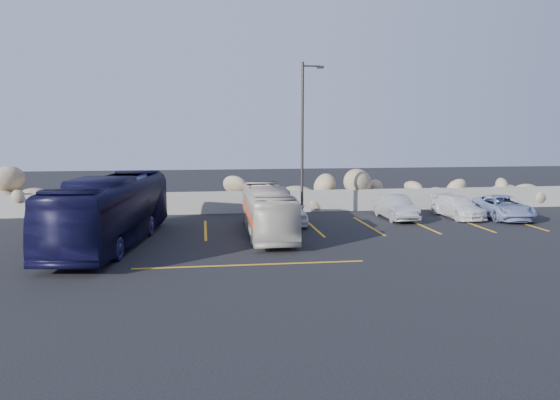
{
  "coord_description": "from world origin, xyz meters",
  "views": [
    {
      "loc": [
        -2.55,
        -18.12,
        4.67
      ],
      "look_at": [
        0.57,
        4.0,
        1.74
      ],
      "focal_mm": 35.0,
      "sensor_mm": 36.0,
      "label": 1
    }
  ],
  "objects": [
    {
      "name": "car_a",
      "position": [
        1.46,
        8.22,
        0.71
      ],
      "size": [
        1.7,
        4.19,
        1.43
      ],
      "primitive_type": "imported",
      "rotation": [
        0.0,
        0.0,
        -0.0
      ],
      "color": "white",
      "rests_on": "ground"
    },
    {
      "name": "tour_coach",
      "position": [
        -6.25,
        4.22,
        1.39
      ],
      "size": [
        3.82,
        10.24,
        2.79
      ],
      "primitive_type": "imported",
      "rotation": [
        0.0,
        0.0,
        -0.15
      ],
      "color": "black",
      "rests_on": "ground"
    },
    {
      "name": "car_d",
      "position": [
        12.92,
        8.13,
        0.6
      ],
      "size": [
        2.39,
        4.48,
        1.2
      ],
      "primitive_type": "imported",
      "rotation": [
        0.0,
        0.0,
        -0.1
      ],
      "color": "#8797C0",
      "rests_on": "ground"
    },
    {
      "name": "ground",
      "position": [
        0.0,
        0.0,
        0.0
      ],
      "size": [
        90.0,
        90.0,
        0.0
      ],
      "primitive_type": "plane",
      "color": "black",
      "rests_on": "ground"
    },
    {
      "name": "vintage_bus",
      "position": [
        0.23,
        5.5,
        1.06
      ],
      "size": [
        1.92,
        7.66,
        2.13
      ],
      "primitive_type": "imported",
      "rotation": [
        0.0,
        0.0,
        -0.02
      ],
      "color": "beige",
      "rests_on": "ground"
    },
    {
      "name": "car_c",
      "position": [
        10.74,
        8.78,
        0.56
      ],
      "size": [
        1.81,
        3.96,
        1.12
      ],
      "primitive_type": "imported",
      "rotation": [
        0.0,
        0.0,
        0.06
      ],
      "color": "white",
      "rests_on": "ground"
    },
    {
      "name": "parking_lines",
      "position": [
        4.64,
        5.57,
        0.01
      ],
      "size": [
        18.16,
        9.36,
        0.01
      ],
      "color": "gold",
      "rests_on": "ground"
    },
    {
      "name": "seawall",
      "position": [
        0.0,
        12.0,
        0.6
      ],
      "size": [
        60.0,
        0.4,
        1.2
      ],
      "primitive_type": "cube",
      "color": "gray",
      "rests_on": "ground"
    },
    {
      "name": "lamppost",
      "position": [
        2.56,
        9.5,
        4.3
      ],
      "size": [
        1.14,
        0.18,
        8.0
      ],
      "color": "#322E2C",
      "rests_on": "ground"
    },
    {
      "name": "riprap_pile",
      "position": [
        0.0,
        13.2,
        1.3
      ],
      "size": [
        54.0,
        2.8,
        2.6
      ],
      "primitive_type": null,
      "color": "#957B62",
      "rests_on": "ground"
    },
    {
      "name": "car_b",
      "position": [
        7.28,
        8.72,
        0.61
      ],
      "size": [
        1.38,
        3.75,
        1.23
      ],
      "primitive_type": "imported",
      "rotation": [
        0.0,
        0.0,
        0.02
      ],
      "color": "#A0A0A4",
      "rests_on": "ground"
    }
  ]
}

